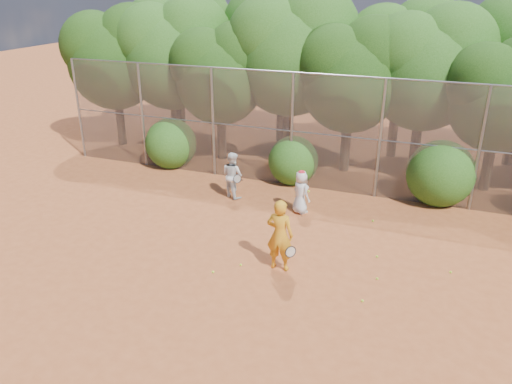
% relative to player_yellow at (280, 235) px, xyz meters
% --- Properties ---
extents(ground, '(80.00, 80.00, 0.00)m').
position_rel_player_yellow_xyz_m(ground, '(-0.40, -0.47, -0.95)').
color(ground, '#9C4A23').
rests_on(ground, ground).
extents(fence_back, '(20.05, 0.09, 4.03)m').
position_rel_player_yellow_xyz_m(fence_back, '(-0.52, 5.53, 1.10)').
color(fence_back, gray).
rests_on(fence_back, ground).
extents(tree_0, '(4.38, 3.81, 6.00)m').
position_rel_player_yellow_xyz_m(tree_0, '(-9.85, 7.57, 2.98)').
color(tree_0, black).
rests_on(tree_0, ground).
extents(tree_1, '(4.64, 4.03, 6.35)m').
position_rel_player_yellow_xyz_m(tree_1, '(-7.34, 8.07, 3.21)').
color(tree_1, black).
rests_on(tree_1, ground).
extents(tree_2, '(3.99, 3.47, 5.47)m').
position_rel_player_yellow_xyz_m(tree_2, '(-4.85, 7.37, 2.63)').
color(tree_2, black).
rests_on(tree_2, ground).
extents(tree_3, '(4.89, 4.26, 6.70)m').
position_rel_player_yellow_xyz_m(tree_3, '(-2.34, 8.38, 3.45)').
color(tree_3, black).
rests_on(tree_3, ground).
extents(tree_4, '(4.19, 3.64, 5.73)m').
position_rel_player_yellow_xyz_m(tree_4, '(0.15, 7.77, 2.81)').
color(tree_4, black).
rests_on(tree_4, ground).
extents(tree_5, '(4.51, 3.92, 6.17)m').
position_rel_player_yellow_xyz_m(tree_5, '(2.65, 8.57, 3.10)').
color(tree_5, black).
rests_on(tree_5, ground).
extents(tree_6, '(3.86, 3.36, 5.29)m').
position_rel_player_yellow_xyz_m(tree_6, '(5.15, 7.57, 2.52)').
color(tree_6, black).
rests_on(tree_6, ground).
extents(tree_9, '(4.83, 4.20, 6.62)m').
position_rel_player_yellow_xyz_m(tree_9, '(-8.34, 10.37, 3.39)').
color(tree_9, black).
rests_on(tree_9, ground).
extents(tree_10, '(5.15, 4.48, 7.06)m').
position_rel_player_yellow_xyz_m(tree_10, '(-3.34, 10.58, 3.68)').
color(tree_10, black).
rests_on(tree_10, ground).
extents(tree_11, '(4.64, 4.03, 6.35)m').
position_rel_player_yellow_xyz_m(tree_11, '(1.66, 10.17, 3.21)').
color(tree_11, black).
rests_on(tree_11, ground).
extents(bush_0, '(2.00, 2.00, 2.00)m').
position_rel_player_yellow_xyz_m(bush_0, '(-6.40, 5.83, 0.05)').
color(bush_0, '#214D13').
rests_on(bush_0, ground).
extents(bush_1, '(1.80, 1.80, 1.80)m').
position_rel_player_yellow_xyz_m(bush_1, '(-1.40, 5.83, -0.05)').
color(bush_1, '#214D13').
rests_on(bush_1, ground).
extents(bush_2, '(2.20, 2.20, 2.20)m').
position_rel_player_yellow_xyz_m(bush_2, '(3.60, 5.83, 0.15)').
color(bush_2, '#214D13').
rests_on(bush_2, ground).
extents(player_yellow, '(0.83, 0.56, 1.90)m').
position_rel_player_yellow_xyz_m(player_yellow, '(0.00, 0.00, 0.00)').
color(player_yellow, orange).
rests_on(player_yellow, ground).
extents(player_teen, '(0.81, 0.75, 1.42)m').
position_rel_player_yellow_xyz_m(player_teen, '(-0.42, 3.41, -0.24)').
color(player_teen, silver).
rests_on(player_teen, ground).
extents(player_white, '(0.95, 0.87, 1.57)m').
position_rel_player_yellow_xyz_m(player_white, '(-2.92, 3.81, -0.16)').
color(player_white, silver).
rests_on(player_white, ground).
extents(ball_0, '(0.07, 0.07, 0.07)m').
position_rel_player_yellow_xyz_m(ball_0, '(2.43, 0.33, -0.92)').
color(ball_0, '#B6DB27').
rests_on(ball_0, ground).
extents(ball_1, '(0.07, 0.07, 0.07)m').
position_rel_player_yellow_xyz_m(ball_1, '(4.12, 1.29, -0.92)').
color(ball_1, '#B6DB27').
rests_on(ball_1, ground).
extents(ball_2, '(0.07, 0.07, 0.07)m').
position_rel_player_yellow_xyz_m(ball_2, '(2.25, -0.73, -0.92)').
color(ball_2, '#B6DB27').
rests_on(ball_2, ground).
extents(ball_3, '(0.07, 0.07, 0.07)m').
position_rel_player_yellow_xyz_m(ball_3, '(2.27, 1.41, -0.92)').
color(ball_3, '#B6DB27').
rests_on(ball_3, ground).
extents(ball_4, '(0.07, 0.07, 0.07)m').
position_rel_player_yellow_xyz_m(ball_4, '(-1.48, -0.82, -0.92)').
color(ball_4, '#B6DB27').
rests_on(ball_4, ground).
extents(ball_5, '(0.07, 0.07, 0.07)m').
position_rel_player_yellow_xyz_m(ball_5, '(1.85, 3.54, -0.92)').
color(ball_5, '#B6DB27').
rests_on(ball_5, ground).
extents(ball_6, '(0.07, 0.07, 0.07)m').
position_rel_player_yellow_xyz_m(ball_6, '(-0.96, -0.26, -0.92)').
color(ball_6, '#B6DB27').
rests_on(ball_6, ground).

